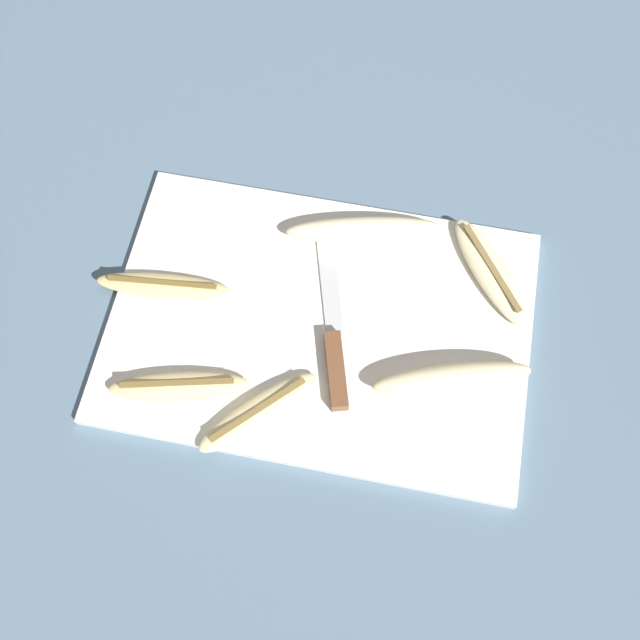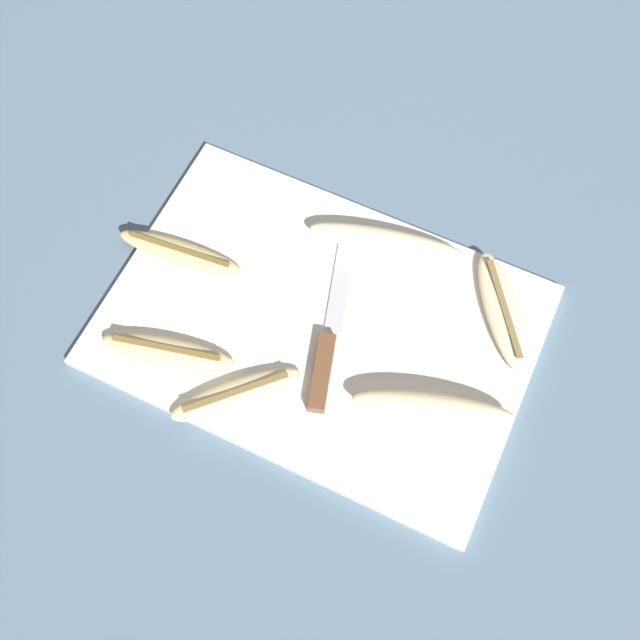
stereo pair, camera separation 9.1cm
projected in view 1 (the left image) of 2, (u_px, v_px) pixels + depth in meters
The scene contains 9 objects.
ground_plane at pixel (320, 327), 0.93m from camera, with size 4.00×4.00×0.00m, color slate.
cutting_board at pixel (320, 325), 0.92m from camera, with size 0.51×0.35×0.01m.
knife at pixel (333, 348), 0.90m from camera, with size 0.09×0.25×0.02m.
banana_mellow_near at pixel (178, 386), 0.87m from camera, with size 0.17×0.07×0.02m.
banana_cream_curved at pixel (452, 379), 0.87m from camera, with size 0.19×0.09×0.04m.
banana_pale_long at pixel (491, 271), 0.93m from camera, with size 0.13×0.16×0.02m.
banana_spotted_left at pixel (163, 286), 0.93m from camera, with size 0.17×0.05×0.02m.
banana_bright_far at pixel (364, 230), 0.95m from camera, with size 0.20×0.08×0.03m.
banana_soft_right at pixel (258, 412), 0.86m from camera, with size 0.14×0.14×0.02m.
Camera 1 is at (0.07, -0.36, 0.85)m, focal length 42.00 mm.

